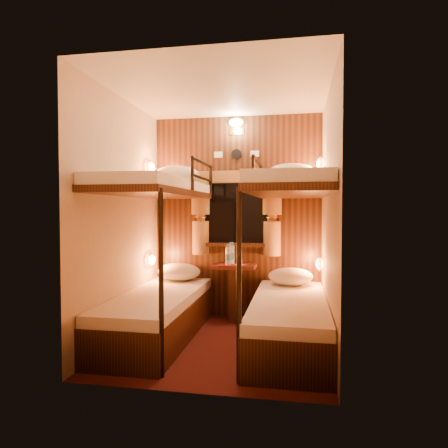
% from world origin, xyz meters
% --- Properties ---
extents(floor, '(2.10, 2.10, 0.00)m').
position_xyz_m(floor, '(0.00, 0.00, 0.00)').
color(floor, '#37140F').
rests_on(floor, ground).
extents(ceiling, '(2.10, 2.10, 0.00)m').
position_xyz_m(ceiling, '(0.00, 0.00, 2.40)').
color(ceiling, silver).
rests_on(ceiling, wall_back).
extents(wall_back, '(2.40, 0.00, 2.40)m').
position_xyz_m(wall_back, '(0.00, 1.05, 1.20)').
color(wall_back, '#C6B293').
rests_on(wall_back, floor).
extents(wall_front, '(2.40, 0.00, 2.40)m').
position_xyz_m(wall_front, '(0.00, -1.05, 1.20)').
color(wall_front, '#C6B293').
rests_on(wall_front, floor).
extents(wall_left, '(0.00, 2.40, 2.40)m').
position_xyz_m(wall_left, '(-1.00, 0.00, 1.20)').
color(wall_left, '#C6B293').
rests_on(wall_left, floor).
extents(wall_right, '(0.00, 2.40, 2.40)m').
position_xyz_m(wall_right, '(1.00, 0.00, 1.20)').
color(wall_right, '#C6B293').
rests_on(wall_right, floor).
extents(back_panel, '(2.00, 0.03, 2.40)m').
position_xyz_m(back_panel, '(0.00, 1.04, 1.20)').
color(back_panel, black).
rests_on(back_panel, floor).
extents(bunk_left, '(0.72, 1.90, 1.82)m').
position_xyz_m(bunk_left, '(-0.65, 0.07, 0.56)').
color(bunk_left, black).
rests_on(bunk_left, floor).
extents(bunk_right, '(0.72, 1.90, 1.82)m').
position_xyz_m(bunk_right, '(0.65, 0.07, 0.56)').
color(bunk_right, black).
rests_on(bunk_right, floor).
extents(window, '(1.00, 0.12, 0.79)m').
position_xyz_m(window, '(0.00, 1.00, 1.18)').
color(window, black).
rests_on(window, back_panel).
extents(curtains, '(1.10, 0.22, 1.00)m').
position_xyz_m(curtains, '(0.00, 0.97, 1.26)').
color(curtains, olive).
rests_on(curtains, back_panel).
extents(back_fixtures, '(0.54, 0.09, 0.48)m').
position_xyz_m(back_fixtures, '(0.00, 1.00, 2.25)').
color(back_fixtures, black).
rests_on(back_fixtures, back_panel).
extents(reading_lamps, '(2.00, 0.20, 1.25)m').
position_xyz_m(reading_lamps, '(-0.00, 0.70, 1.24)').
color(reading_lamps, orange).
rests_on(reading_lamps, wall_left).
extents(table, '(0.50, 0.34, 0.66)m').
position_xyz_m(table, '(0.00, 0.85, 0.41)').
color(table, '#581414').
rests_on(table, floor).
extents(bottle_left, '(0.07, 0.07, 0.24)m').
position_xyz_m(bottle_left, '(-0.06, 0.79, 0.75)').
color(bottle_left, '#99BFE5').
rests_on(bottle_left, table).
extents(bottle_right, '(0.08, 0.08, 0.26)m').
position_xyz_m(bottle_right, '(-0.03, 0.86, 0.76)').
color(bottle_right, '#99BFE5').
rests_on(bottle_right, table).
extents(sachet_a, '(0.09, 0.08, 0.01)m').
position_xyz_m(sachet_a, '(0.11, 0.82, 0.65)').
color(sachet_a, silver).
rests_on(sachet_a, table).
extents(sachet_b, '(0.10, 0.10, 0.01)m').
position_xyz_m(sachet_b, '(0.05, 0.82, 0.65)').
color(sachet_b, silver).
rests_on(sachet_b, table).
extents(pillow_lower_left, '(0.51, 0.36, 0.20)m').
position_xyz_m(pillow_lower_left, '(-0.65, 0.79, 0.56)').
color(pillow_lower_left, silver).
rests_on(pillow_lower_left, bunk_left).
extents(pillow_lower_right, '(0.49, 0.35, 0.19)m').
position_xyz_m(pillow_lower_right, '(0.65, 0.72, 0.55)').
color(pillow_lower_right, silver).
rests_on(pillow_lower_right, bunk_right).
extents(pillow_upper_left, '(0.52, 0.37, 0.21)m').
position_xyz_m(pillow_upper_left, '(-0.65, 0.72, 1.69)').
color(pillow_upper_left, silver).
rests_on(pillow_upper_left, bunk_left).
extents(pillow_upper_right, '(0.53, 0.38, 0.21)m').
position_xyz_m(pillow_upper_right, '(0.65, 0.72, 1.69)').
color(pillow_upper_right, silver).
rests_on(pillow_upper_right, bunk_right).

